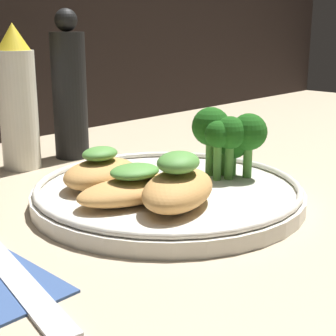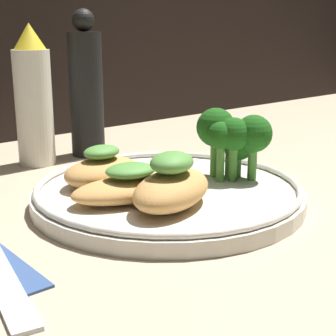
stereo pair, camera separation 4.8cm
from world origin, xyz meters
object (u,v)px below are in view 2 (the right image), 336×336
Objects in this scene: plate at (168,192)px; sauce_bottle at (34,99)px; pepper_grinder at (86,90)px; broccoli_bunch at (233,136)px.

plate is 1.54× the size of sauce_bottle.
pepper_grinder is at bearing 78.45° from plate.
sauce_bottle is 0.91× the size of pepper_grinder.
broccoli_bunch is 0.38× the size of pepper_grinder.
broccoli_bunch is (7.06, -1.67, 4.81)cm from plate.
broccoli_bunch is at bearing -66.38° from sauce_bottle.
pepper_grinder is (-2.72, 22.89, 2.67)cm from broccoli_bunch.
sauce_bottle reaches higher than broccoli_bunch.
broccoli_bunch is at bearing -13.31° from plate.
sauce_bottle is (-10.01, 22.89, 2.20)cm from broccoli_bunch.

